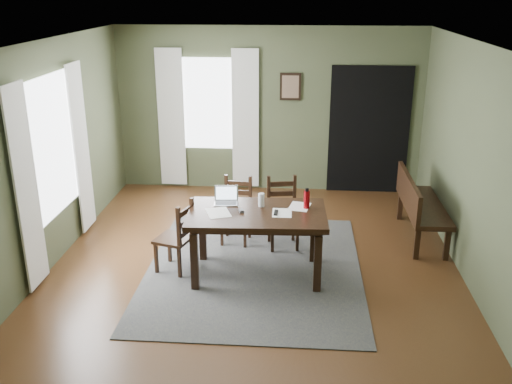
# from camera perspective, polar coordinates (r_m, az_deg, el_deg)

# --- Properties ---
(ground) EXTENTS (5.00, 6.00, 0.01)m
(ground) POSITION_cam_1_polar(r_m,az_deg,el_deg) (7.08, -0.19, -7.73)
(ground) COLOR #492C16
(room_shell) EXTENTS (5.02, 6.02, 2.71)m
(room_shell) POSITION_cam_1_polar(r_m,az_deg,el_deg) (6.44, -0.21, 6.66)
(room_shell) COLOR #464F33
(room_shell) RESTS_ON ground
(rug) EXTENTS (2.60, 3.20, 0.01)m
(rug) POSITION_cam_1_polar(r_m,az_deg,el_deg) (7.08, -0.19, -7.65)
(rug) COLOR #3C3C3C
(rug) RESTS_ON ground
(dining_table) EXTENTS (1.64, 1.02, 0.80)m
(dining_table) POSITION_cam_1_polar(r_m,az_deg,el_deg) (6.65, 0.10, -2.80)
(dining_table) COLOR black
(dining_table) RESTS_ON rug
(chair_end) EXTENTS (0.49, 0.49, 0.89)m
(chair_end) POSITION_cam_1_polar(r_m,az_deg,el_deg) (6.92, -7.91, -4.52)
(chair_end) COLOR black
(chair_end) RESTS_ON rug
(chair_back_left) EXTENTS (0.42, 0.43, 0.88)m
(chair_back_left) POSITION_cam_1_polar(r_m,az_deg,el_deg) (7.65, -1.96, -1.90)
(chair_back_left) COLOR black
(chair_back_left) RESTS_ON rug
(chair_back_right) EXTENTS (0.47, 0.47, 0.93)m
(chair_back_right) POSITION_cam_1_polar(r_m,az_deg,el_deg) (7.52, 2.69, -2.15)
(chair_back_right) COLOR black
(chair_back_right) RESTS_ON rug
(bench) EXTENTS (0.49, 1.54, 0.87)m
(bench) POSITION_cam_1_polar(r_m,az_deg,el_deg) (8.02, 15.90, -1.01)
(bench) COLOR black
(bench) RESTS_ON ground
(laptop) EXTENTS (0.30, 0.25, 0.20)m
(laptop) POSITION_cam_1_polar(r_m,az_deg,el_deg) (6.89, -3.00, -0.66)
(laptop) COLOR #B7B7BC
(laptop) RESTS_ON dining_table
(computer_mouse) EXTENTS (0.08, 0.10, 0.03)m
(computer_mouse) POSITION_cam_1_polar(r_m,az_deg,el_deg) (6.61, -1.50, -1.88)
(computer_mouse) COLOR #3F3F42
(computer_mouse) RESTS_ON dining_table
(tv_remote) EXTENTS (0.05, 0.16, 0.02)m
(tv_remote) POSITION_cam_1_polar(r_m,az_deg,el_deg) (6.57, 2.01, -2.08)
(tv_remote) COLOR black
(tv_remote) RESTS_ON dining_table
(drinking_glass) EXTENTS (0.08, 0.08, 0.16)m
(drinking_glass) POSITION_cam_1_polar(r_m,az_deg,el_deg) (6.75, 0.54, -0.79)
(drinking_glass) COLOR silver
(drinking_glass) RESTS_ON dining_table
(water_bottle) EXTENTS (0.09, 0.09, 0.25)m
(water_bottle) POSITION_cam_1_polar(r_m,az_deg,el_deg) (6.71, 5.09, -0.72)
(water_bottle) COLOR #B40D16
(water_bottle) RESTS_ON dining_table
(paper_a) EXTENTS (0.35, 0.40, 0.00)m
(paper_a) POSITION_cam_1_polar(r_m,az_deg,el_deg) (6.60, -3.80, -2.08)
(paper_a) COLOR white
(paper_a) RESTS_ON dining_table
(paper_b) EXTENTS (0.22, 0.29, 0.00)m
(paper_b) POSITION_cam_1_polar(r_m,az_deg,el_deg) (6.59, 2.62, -2.10)
(paper_b) COLOR white
(paper_b) RESTS_ON dining_table
(paper_d) EXTENTS (0.29, 0.34, 0.00)m
(paper_d) POSITION_cam_1_polar(r_m,az_deg,el_deg) (6.79, 4.37, -1.46)
(paper_d) COLOR white
(paper_d) RESTS_ON dining_table
(window_left) EXTENTS (0.01, 1.30, 1.70)m
(window_left) POSITION_cam_1_polar(r_m,az_deg,el_deg) (7.34, -19.74, 4.28)
(window_left) COLOR white
(window_left) RESTS_ON ground
(window_back) EXTENTS (1.00, 0.01, 1.50)m
(window_back) POSITION_cam_1_polar(r_m,az_deg,el_deg) (9.52, -4.83, 8.78)
(window_back) COLOR white
(window_back) RESTS_ON ground
(curtain_left_near) EXTENTS (0.03, 0.48, 2.30)m
(curtain_left_near) POSITION_cam_1_polar(r_m,az_deg,el_deg) (6.69, -21.99, 0.28)
(curtain_left_near) COLOR silver
(curtain_left_near) RESTS_ON ground
(curtain_left_far) EXTENTS (0.03, 0.48, 2.30)m
(curtain_left_far) POSITION_cam_1_polar(r_m,az_deg,el_deg) (8.12, -17.08, 4.18)
(curtain_left_far) COLOR silver
(curtain_left_far) RESTS_ON ground
(curtain_back_left) EXTENTS (0.44, 0.03, 2.30)m
(curtain_back_left) POSITION_cam_1_polar(r_m,az_deg,el_deg) (9.66, -8.47, 7.28)
(curtain_back_left) COLOR silver
(curtain_back_left) RESTS_ON ground
(curtain_back_right) EXTENTS (0.44, 0.03, 2.30)m
(curtain_back_right) POSITION_cam_1_polar(r_m,az_deg,el_deg) (9.46, -1.07, 7.23)
(curtain_back_right) COLOR silver
(curtain_back_right) RESTS_ON ground
(framed_picture) EXTENTS (0.34, 0.03, 0.44)m
(framed_picture) POSITION_cam_1_polar(r_m,az_deg,el_deg) (9.34, 3.46, 10.47)
(framed_picture) COLOR black
(framed_picture) RESTS_ON ground
(doorway_back) EXTENTS (1.30, 0.03, 2.10)m
(doorway_back) POSITION_cam_1_polar(r_m,az_deg,el_deg) (9.55, 11.23, 6.05)
(doorway_back) COLOR black
(doorway_back) RESTS_ON ground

